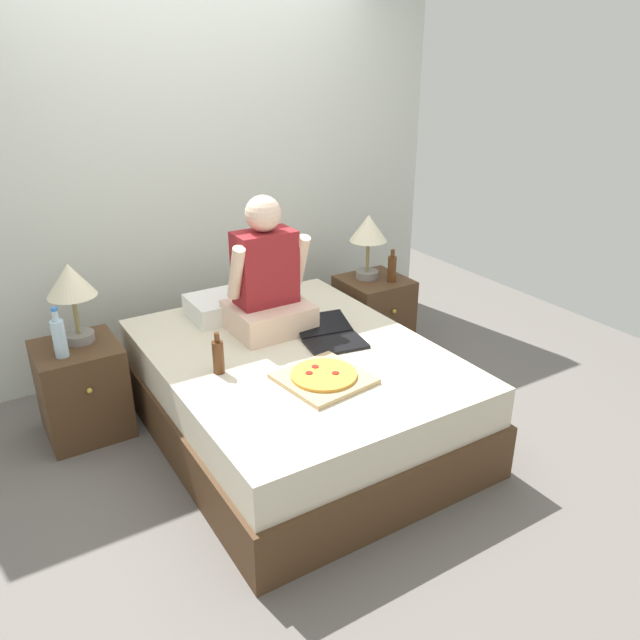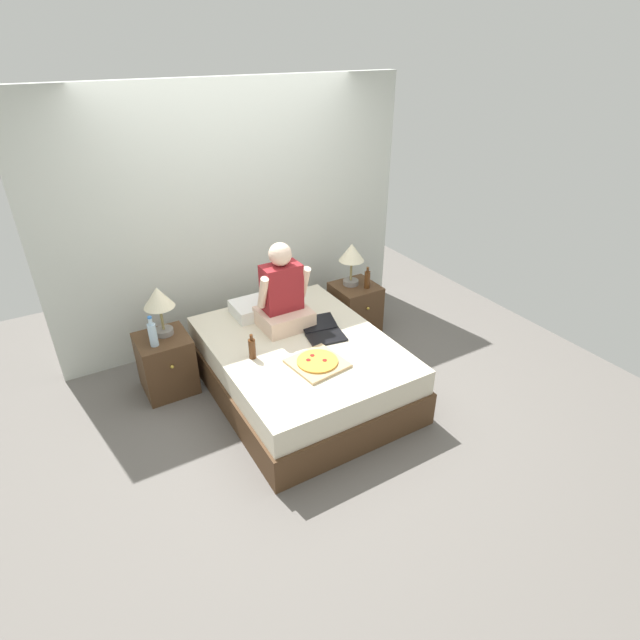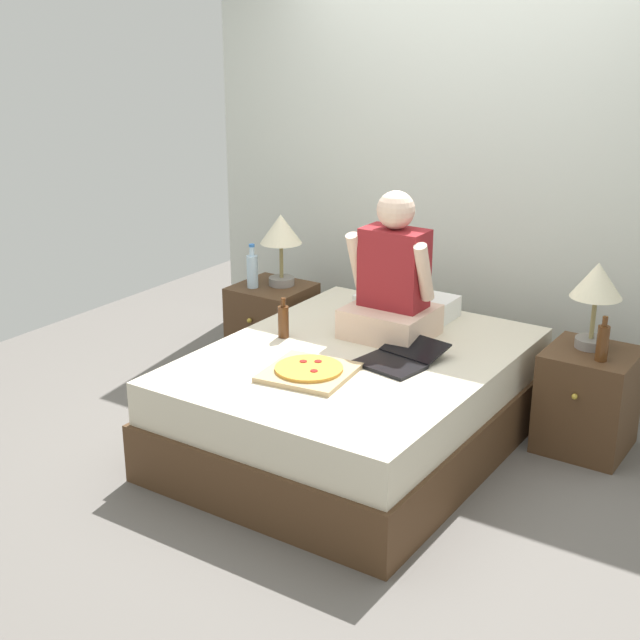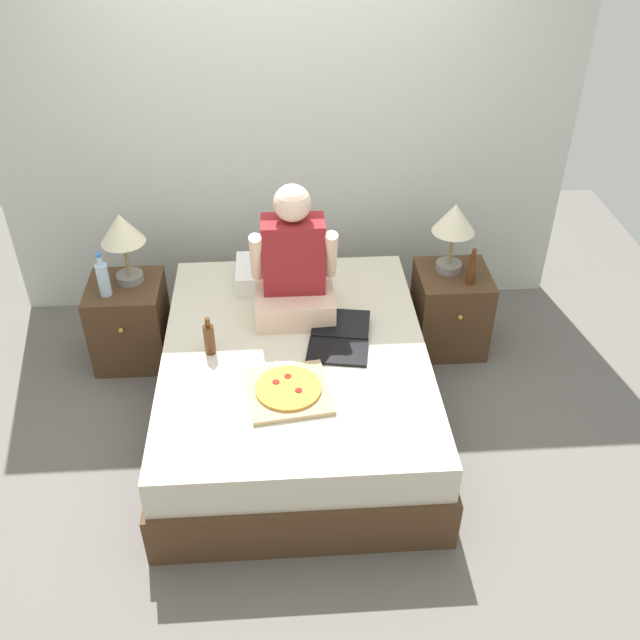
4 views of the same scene
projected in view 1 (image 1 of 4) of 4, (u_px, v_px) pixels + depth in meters
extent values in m
plane|color=#66605B|center=(297.00, 431.00, 3.59)|extent=(5.66, 5.66, 0.00)
cube|color=silver|center=(195.00, 176.00, 4.10)|extent=(3.66, 0.12, 2.50)
cube|color=#4C331E|center=(296.00, 409.00, 3.53)|extent=(1.45, 1.89, 0.30)
cube|color=beige|center=(295.00, 369.00, 3.42)|extent=(1.41, 1.83, 0.22)
cube|color=#4C331E|center=(82.00, 389.00, 3.49)|extent=(0.44, 0.44, 0.54)
sphere|color=gold|center=(90.00, 391.00, 3.27)|extent=(0.03, 0.03, 0.03)
cylinder|color=gray|center=(80.00, 337.00, 3.43)|extent=(0.16, 0.16, 0.05)
cylinder|color=olive|center=(76.00, 315.00, 3.38)|extent=(0.02, 0.02, 0.22)
cone|color=beige|center=(70.00, 280.00, 3.30)|extent=(0.26, 0.26, 0.18)
cylinder|color=silver|center=(60.00, 339.00, 3.23)|extent=(0.07, 0.07, 0.20)
cylinder|color=silver|center=(55.00, 316.00, 3.18)|extent=(0.03, 0.03, 0.06)
cylinder|color=blue|center=(54.00, 309.00, 3.17)|extent=(0.04, 0.03, 0.02)
cube|color=#4C331E|center=(373.00, 314.00, 4.47)|extent=(0.44, 0.44, 0.54)
sphere|color=gold|center=(394.00, 311.00, 4.24)|extent=(0.03, 0.03, 0.03)
cylinder|color=gray|center=(367.00, 274.00, 4.37)|extent=(0.16, 0.16, 0.05)
cylinder|color=olive|center=(368.00, 256.00, 4.32)|extent=(0.02, 0.02, 0.22)
cone|color=beige|center=(369.00, 228.00, 4.24)|extent=(0.26, 0.26, 0.18)
cylinder|color=#512D14|center=(392.00, 269.00, 4.28)|extent=(0.06, 0.06, 0.18)
cylinder|color=#512D14|center=(393.00, 253.00, 4.23)|extent=(0.03, 0.03, 0.05)
cube|color=white|center=(232.00, 304.00, 3.84)|extent=(0.52, 0.34, 0.12)
cube|color=beige|center=(269.00, 317.00, 3.60)|extent=(0.44, 0.40, 0.16)
cube|color=maroon|center=(265.00, 268.00, 3.51)|extent=(0.34, 0.20, 0.42)
sphere|color=beige|center=(263.00, 214.00, 3.39)|extent=(0.20, 0.20, 0.20)
cylinder|color=beige|center=(236.00, 273.00, 3.37)|extent=(0.07, 0.18, 0.32)
cylinder|color=beige|center=(300.00, 261.00, 3.56)|extent=(0.07, 0.18, 0.32)
cube|color=black|center=(336.00, 344.00, 3.44)|extent=(0.35, 0.27, 0.02)
cube|color=black|center=(322.00, 324.00, 3.60)|extent=(0.34, 0.25, 0.06)
cube|color=tan|center=(324.00, 379.00, 3.07)|extent=(0.45, 0.45, 0.02)
cylinder|color=gold|center=(324.00, 375.00, 3.06)|extent=(0.33, 0.33, 0.02)
cylinder|color=maroon|center=(309.00, 373.00, 3.06)|extent=(0.04, 0.04, 0.00)
cylinder|color=maroon|center=(336.00, 373.00, 3.06)|extent=(0.04, 0.04, 0.00)
cylinder|color=maroon|center=(315.00, 367.00, 3.12)|extent=(0.04, 0.04, 0.00)
cylinder|color=#4C2811|center=(218.00, 357.00, 3.12)|extent=(0.06, 0.06, 0.17)
cylinder|color=#4C2811|center=(217.00, 337.00, 3.08)|extent=(0.03, 0.03, 0.05)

